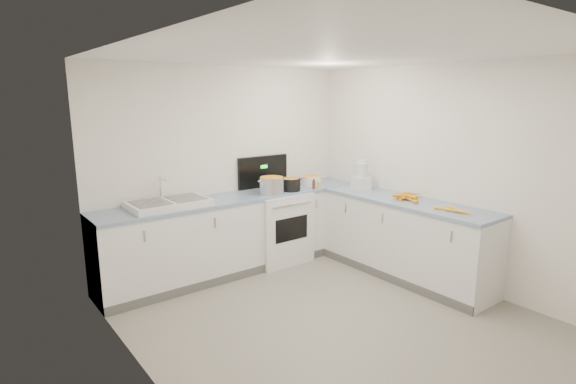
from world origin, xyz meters
TOP-DOWN VIEW (x-y plane):
  - floor at (0.00, 0.00)m, footprint 3.50×4.00m
  - ceiling at (0.00, 0.00)m, footprint 3.50×4.00m
  - wall_back at (0.00, 2.00)m, footprint 3.50×0.00m
  - wall_left at (-1.75, 0.00)m, footprint 0.00×4.00m
  - wall_right at (1.75, 0.00)m, footprint 0.00×4.00m
  - counter_back at (0.00, 1.70)m, footprint 3.50×0.62m
  - counter_right at (1.45, 0.30)m, footprint 0.62×2.20m
  - stove at (0.55, 1.69)m, footprint 0.76×0.65m
  - sink at (-0.90, 1.70)m, footprint 0.86×0.52m
  - steel_pot at (0.39, 1.55)m, footprint 0.35×0.35m
  - black_pot at (0.70, 1.56)m, footprint 0.25×0.25m
  - wooden_spoon at (0.70, 1.56)m, footprint 0.30×0.26m
  - mixing_bowl at (1.15, 1.68)m, footprint 0.30×0.30m
  - extract_bottle at (1.01, 1.47)m, footprint 0.04×0.04m
  - spice_jar at (1.11, 1.47)m, footprint 0.05×0.05m
  - food_processor at (1.49, 1.07)m, footprint 0.24×0.27m
  - carrot_pile at (1.48, 0.33)m, footprint 0.37×0.38m
  - peeled_carrots at (1.40, -0.37)m, footprint 0.17×0.43m
  - peelings at (-1.10, 1.67)m, footprint 0.24×0.26m

SIDE VIEW (x-z plane):
  - floor at x=0.00m, z-range 0.00..0.00m
  - counter_back at x=0.00m, z-range 0.00..0.94m
  - counter_right at x=1.45m, z-range 0.00..0.94m
  - stove at x=0.55m, z-range -0.21..1.15m
  - peeled_carrots at x=1.40m, z-range 0.94..0.98m
  - carrot_pile at x=1.48m, z-range 0.94..1.01m
  - sink at x=-0.90m, z-range 0.82..1.13m
  - spice_jar at x=1.11m, z-range 0.94..1.02m
  - extract_bottle at x=1.01m, z-range 0.94..1.04m
  - mixing_bowl at x=1.15m, z-range 0.94..1.07m
  - black_pot at x=0.70m, z-range 0.92..1.10m
  - peelings at x=-1.10m, z-range 1.01..1.02m
  - steel_pot at x=0.39m, z-range 0.92..1.15m
  - food_processor at x=1.49m, z-range 0.91..1.30m
  - wooden_spoon at x=0.70m, z-range 1.10..1.12m
  - wall_back at x=0.00m, z-range 0.00..2.50m
  - wall_left at x=-1.75m, z-range 0.00..2.50m
  - wall_right at x=1.75m, z-range 0.00..2.50m
  - ceiling at x=0.00m, z-range 2.50..2.50m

